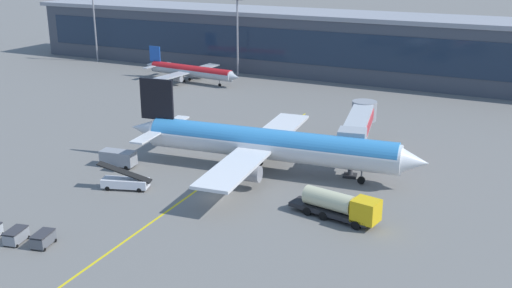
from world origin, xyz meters
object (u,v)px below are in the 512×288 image
Objects in this scene: crew_van at (119,158)px; commuter_jet_far at (190,71)px; main_airliner at (268,144)px; baggage_cart_1 at (16,236)px; belt_loader at (125,182)px; baggage_cart_2 at (43,239)px; fuel_tanker at (340,206)px.

commuter_jet_far is (-21.25, 52.31, 1.32)m from crew_van.
main_airliner is 21.37m from crew_van.
crew_van is 0.19× the size of commuter_jet_far.
main_airliner is 14.69× the size of baggage_cart_1.
main_airliner reaches higher than belt_loader.
commuter_jet_far reaches higher than crew_van.
main_airliner is at bearing 20.77° from crew_van.
main_airliner is at bearing 64.46° from baggage_cart_1.
belt_loader is (-13.71, -13.87, -3.05)m from main_airliner.
main_airliner is at bearing 45.34° from belt_loader.
crew_van is at bearing 109.96° from baggage_cart_2.
crew_van reaches higher than baggage_cart_1.
belt_loader is 2.38× the size of baggage_cart_1.
commuter_jet_far reaches higher than belt_loader.
commuter_jet_far is at bearing 134.98° from fuel_tanker.
fuel_tanker reaches higher than baggage_cart_1.
main_airliner is 3.89× the size of fuel_tanker.
fuel_tanker is at bearing 35.55° from baggage_cart_1.
belt_loader is 8.82m from crew_van.
commuter_jet_far reaches higher than baggage_cart_1.
crew_van is 1.79× the size of baggage_cart_1.
baggage_cart_2 is at bearing -70.04° from crew_van.
main_airliner reaches higher than baggage_cart_2.
main_airliner is at bearing 68.91° from baggage_cart_2.
crew_van is at bearing -67.89° from commuter_jet_far.
baggage_cart_1 is 3.20m from baggage_cart_2.
baggage_cart_2 is 80.51m from commuter_jet_far.
belt_loader is at bearing -172.66° from fuel_tanker.
crew_van is (-33.81, 2.79, -0.43)m from fuel_tanker.
main_airliner is at bearing 143.62° from fuel_tanker.
baggage_cart_2 is at bearing 12.94° from baggage_cart_1.
commuter_jet_far is (-55.06, 55.10, 0.89)m from fuel_tanker.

